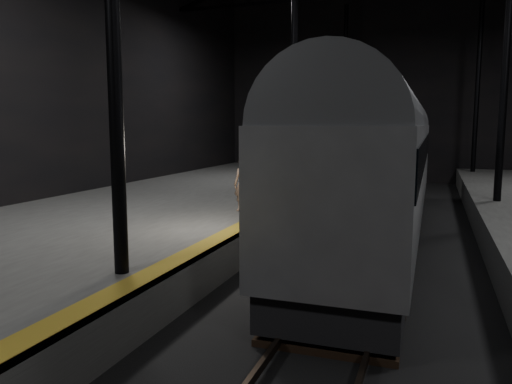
% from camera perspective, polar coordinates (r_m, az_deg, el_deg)
% --- Properties ---
extents(ground, '(44.00, 44.00, 0.00)m').
position_cam_1_polar(ground, '(12.30, 11.56, -10.07)').
color(ground, black).
rests_on(ground, ground).
extents(platform_left, '(9.00, 43.80, 1.00)m').
position_cam_1_polar(platform_left, '(15.07, -18.01, -5.02)').
color(platform_left, '#4C4C49').
rests_on(platform_left, ground).
extents(tactile_strip, '(0.50, 43.80, 0.01)m').
position_cam_1_polar(tactile_strip, '(12.86, -2.84, -4.50)').
color(tactile_strip, olive).
rests_on(tactile_strip, platform_left).
extents(track, '(2.40, 43.00, 0.24)m').
position_cam_1_polar(track, '(12.28, 11.57, -9.77)').
color(track, '#3F3328').
rests_on(track, ground).
extents(train, '(2.74, 18.28, 4.89)m').
position_cam_1_polar(train, '(16.53, 14.15, 4.01)').
color(train, '#989A9F').
rests_on(train, ground).
extents(woman, '(0.65, 0.46, 1.70)m').
position_cam_1_polar(woman, '(15.72, -1.48, 0.86)').
color(woman, '#9D7B60').
rests_on(woman, platform_left).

